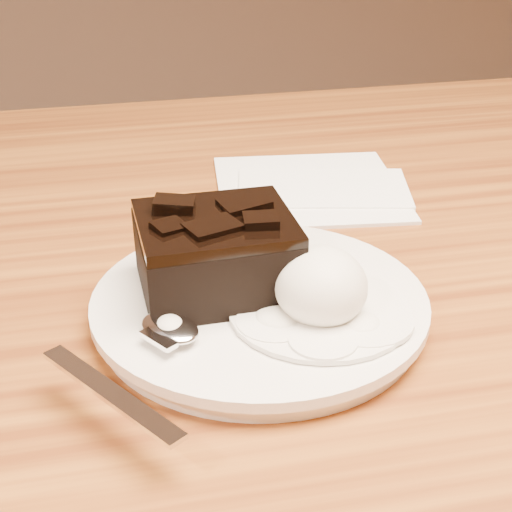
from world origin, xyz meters
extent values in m
cylinder|color=silver|center=(-0.07, -0.07, 0.76)|extent=(0.21, 0.21, 0.02)
cube|color=black|center=(-0.10, -0.06, 0.79)|extent=(0.09, 0.08, 0.04)
ellipsoid|color=white|center=(-0.04, -0.10, 0.79)|extent=(0.05, 0.06, 0.05)
cylinder|color=white|center=(-0.04, -0.10, 0.77)|extent=(0.11, 0.11, 0.00)
cube|color=white|center=(0.01, 0.12, 0.75)|extent=(0.17, 0.17, 0.01)
cube|color=black|center=(-0.04, -0.08, 0.77)|extent=(0.01, 0.01, 0.00)
cube|color=black|center=(-0.03, -0.11, 0.77)|extent=(0.01, 0.01, 0.00)
cube|color=black|center=(-0.06, -0.12, 0.77)|extent=(0.01, 0.01, 0.00)
cube|color=black|center=(-0.08, -0.12, 0.77)|extent=(0.01, 0.01, 0.00)
camera|label=1|loc=(-0.17, -0.47, 1.02)|focal=55.34mm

